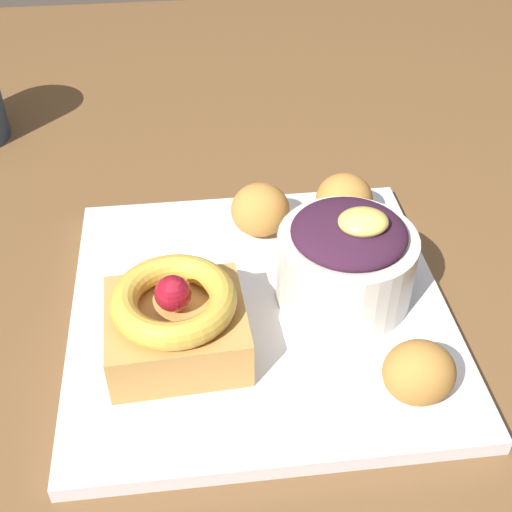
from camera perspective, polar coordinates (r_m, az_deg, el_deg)
The scene contains 7 objects.
dining_table at distance 0.66m, azimuth 2.46°, elevation -0.58°, with size 1.44×1.04×0.73m.
front_plate at distance 0.49m, azimuth 0.28°, elevation -4.58°, with size 0.27×0.27×0.01m, color white.
cake_slice at distance 0.44m, azimuth -6.87°, elevation -5.47°, with size 0.09×0.08×0.06m.
berry_ramekin at distance 0.47m, azimuth 7.73°, elevation -0.24°, with size 0.10×0.10×0.08m.
fritter_front at distance 0.55m, azimuth 7.55°, elevation 4.78°, with size 0.05×0.05×0.04m, color #BC7F38.
fritter_middle at distance 0.53m, azimuth 0.36°, elevation 3.98°, with size 0.05×0.05×0.04m, color #BC7F38.
fritter_back at distance 0.42m, azimuth 13.76°, elevation -9.64°, with size 0.04×0.04×0.04m, color #BC7F38.
Camera 1 is at (-0.09, -0.50, 1.08)m, focal length 46.78 mm.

